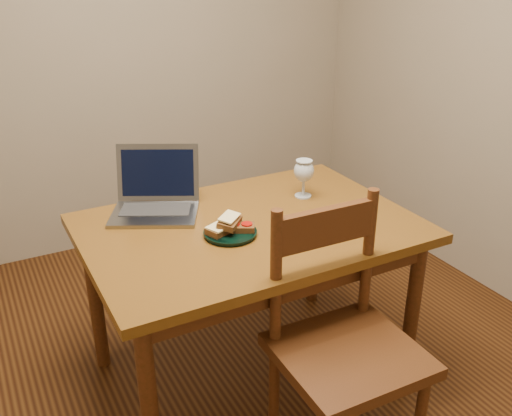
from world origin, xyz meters
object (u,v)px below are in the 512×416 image
plate (230,233)px  laptop (156,194)px  chair (345,336)px  table (250,243)px  milk_glass (304,178)px

plate → laptop: bearing=113.9°
plate → chair: bearing=-70.1°
chair → plate: chair is taller
table → laptop: (-0.28, 0.32, 0.15)m
plate → milk_glass: (0.45, 0.19, 0.08)m
plate → milk_glass: bearing=23.1°
milk_glass → chair: bearing=-110.9°
table → milk_glass: size_ratio=7.58×
laptop → milk_glass: bearing=11.1°
chair → milk_glass: (0.27, 0.70, 0.28)m
table → plate: 0.16m
laptop → plate: bearing=-38.8°
milk_glass → plate: bearing=-156.9°
milk_glass → laptop: laptop is taller
plate → milk_glass: 0.50m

